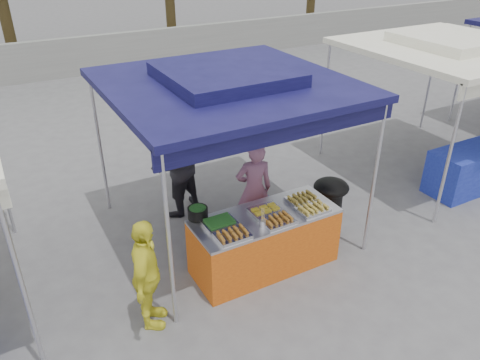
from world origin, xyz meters
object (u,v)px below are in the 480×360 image
vendor_table (265,241)px  helper_man (174,164)px  wok_burner (330,201)px  cooking_pot (198,213)px  customer_person (147,276)px  vendor_woman (254,190)px

vendor_table → helper_man: bearing=105.3°
wok_burner → cooking_pot: bearing=157.8°
helper_man → customer_person: (-1.23, -2.20, -0.16)m
wok_burner → helper_man: 2.53m
wok_burner → customer_person: bearing=170.4°
wok_burner → customer_person: size_ratio=0.63×
cooking_pot → customer_person: bearing=-145.7°
helper_man → customer_person: bearing=38.2°
customer_person → helper_man: bearing=-1.8°
cooking_pot → wok_burner: size_ratio=0.29×
vendor_table → vendor_woman: size_ratio=1.30×
vendor_table → helper_man: helper_man is taller
cooking_pot → helper_man: size_ratio=0.15×
vendor_table → helper_man: (-0.53, 1.94, 0.46)m
helper_man → customer_person: size_ratio=1.22×
wok_burner → vendor_woman: size_ratio=0.59×
cooking_pot → vendor_woman: bearing=20.4°
vendor_table → wok_burner: size_ratio=2.21×
vendor_table → cooking_pot: size_ratio=7.51×
vendor_woman → wok_burner: bearing=168.6°
vendor_woman → helper_man: bearing=-40.1°
cooking_pot → wok_burner: cooking_pot is taller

